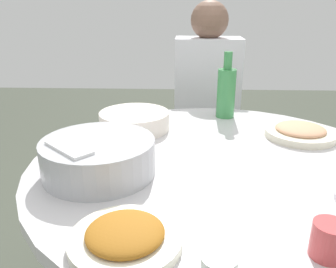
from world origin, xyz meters
TOP-DOWN VIEW (x-y plane):
  - round_dining_table at (0.00, 0.00)m, footprint 1.14×1.14m
  - rice_bowl at (-0.35, -0.09)m, footprint 0.31×0.31m
  - soup_bowl at (-0.30, 0.28)m, footprint 0.26×0.27m
  - dish_shrimp at (0.30, 0.22)m, footprint 0.24×0.24m
  - dish_stirfry at (-0.23, -0.39)m, footprint 0.22×0.22m
  - green_bottle at (0.06, 0.45)m, footprint 0.08×0.08m
  - tea_cup_side at (0.15, -0.41)m, footprint 0.07×0.07m
  - stool_for_diner_left at (0.02, 0.88)m, footprint 0.33×0.33m
  - diner_left at (0.02, 0.88)m, footprint 0.34×0.35m

SIDE VIEW (x-z plane):
  - stool_for_diner_left at x=0.02m, z-range 0.00..0.43m
  - round_dining_table at x=0.00m, z-range 0.25..0.97m
  - dish_stirfry at x=-0.23m, z-range 0.72..0.76m
  - dish_shrimp at x=0.30m, z-range 0.72..0.77m
  - diner_left at x=0.02m, z-range 0.36..1.12m
  - soup_bowl at x=-0.30m, z-range 0.72..0.79m
  - tea_cup_side at x=0.15m, z-range 0.72..0.79m
  - rice_bowl at x=-0.35m, z-range 0.72..0.83m
  - green_bottle at x=0.06m, z-range 0.70..0.96m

